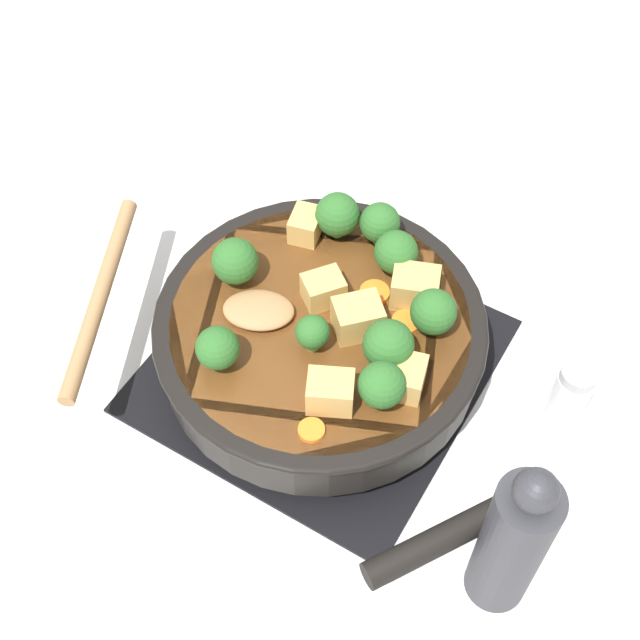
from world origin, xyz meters
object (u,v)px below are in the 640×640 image
object	(u,v)px
wooden_spoon	(168,302)
pepper_mill	(513,542)
salt_shaker	(570,397)
skillet_pan	(321,336)

from	to	relation	value
wooden_spoon	pepper_mill	world-z (taller)	pepper_mill
wooden_spoon	salt_shaker	size ratio (longest dim) A/B	2.72
pepper_mill	skillet_pan	bearing A→B (deg)	154.90
wooden_spoon	pepper_mill	size ratio (longest dim) A/B	1.16
skillet_pan	pepper_mill	xyz separation A→B (m)	(0.24, -0.11, 0.04)
wooden_spoon	pepper_mill	xyz separation A→B (m)	(0.38, -0.05, 0.01)
skillet_pan	pepper_mill	bearing A→B (deg)	-25.10
wooden_spoon	salt_shaker	world-z (taller)	wooden_spoon
wooden_spoon	pepper_mill	bearing A→B (deg)	-8.25
skillet_pan	wooden_spoon	bearing A→B (deg)	-156.15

